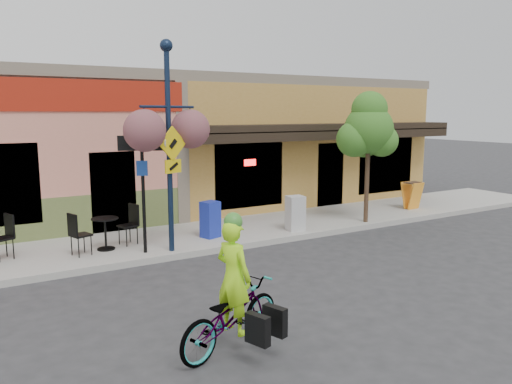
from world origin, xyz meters
TOP-DOWN VIEW (x-y plane):
  - ground at (0.00, 0.00)m, footprint 90.00×90.00m
  - sidewalk at (0.00, 2.00)m, footprint 24.00×3.00m
  - curb at (0.00, 0.55)m, footprint 24.00×0.12m
  - building at (0.00, 7.50)m, footprint 18.20×8.20m
  - bicycle at (-3.35, -3.95)m, footprint 2.02×1.24m
  - cyclist_rider at (-3.30, -3.95)m, footprint 0.56×0.68m
  - lamp_post at (-2.39, 0.80)m, footprint 1.64×1.08m
  - one_way_sign at (-2.97, 0.97)m, footprint 1.02×0.63m
  - cafe_set_right at (-3.68, 1.67)m, footprint 1.82×1.29m
  - newspaper_box_blue at (-1.07, 1.48)m, footprint 0.51×0.48m
  - newspaper_box_grey at (1.24, 0.99)m, footprint 0.49×0.45m
  - street_tree at (3.64, 0.82)m, footprint 1.64×1.64m
  - sandwich_board at (6.36, 1.36)m, footprint 0.57×0.44m

SIDE VIEW (x-z plane):
  - ground at x=0.00m, z-range 0.00..0.00m
  - sidewalk at x=0.00m, z-range 0.00..0.15m
  - curb at x=0.00m, z-range 0.00..0.15m
  - bicycle at x=-3.35m, z-range 0.00..1.00m
  - sandwich_board at x=6.36m, z-range 0.15..1.05m
  - newspaper_box_blue at x=-1.07m, z-range 0.15..1.08m
  - newspaper_box_grey at x=1.24m, z-range 0.15..1.09m
  - cafe_set_right at x=-3.68m, z-range 0.15..1.14m
  - cyclist_rider at x=-3.30m, z-range 0.00..1.62m
  - one_way_sign at x=-2.97m, z-range 0.15..2.82m
  - street_tree at x=3.64m, z-range 0.15..3.97m
  - building at x=0.00m, z-range 0.00..4.50m
  - lamp_post at x=-2.39m, z-range 0.15..4.92m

